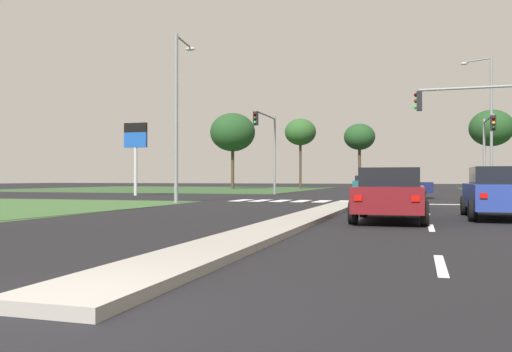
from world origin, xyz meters
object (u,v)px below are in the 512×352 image
car_navy_second (399,186)px  fuel_price_totem (136,143)px  car_red_fifth (371,182)px  traffic_signal_near_right (479,120)px  car_maroon_near (391,194)px  treeline_near (233,132)px  traffic_signal_far_left (268,138)px  street_lamp_second (178,108)px  treeline_fourth (491,128)px  car_teal_third (363,183)px  street_lamp_third (489,119)px  traffic_signal_far_right (488,141)px  treeline_third (359,137)px  car_grey_fourth (396,190)px  car_blue_sixth (499,192)px  treeline_second (300,132)px

car_navy_second → fuel_price_totem: 18.84m
car_red_fifth → traffic_signal_near_right: size_ratio=0.74×
car_maroon_near → treeline_near: size_ratio=0.49×
car_maroon_near → traffic_signal_far_left: traffic_signal_far_left is taller
street_lamp_second → treeline_fourth: treeline_fourth is taller
fuel_price_totem → treeline_fourth: treeline_fourth is taller
treeline_fourth → car_teal_third: bearing=-153.9°
street_lamp_third → treeline_near: 32.02m
traffic_signal_near_right → traffic_signal_far_right: bearing=81.6°
car_maroon_near → treeline_near: 50.74m
car_navy_second → treeline_near: treeline_near is taller
treeline_near → traffic_signal_near_right: bearing=-54.5°
car_maroon_near → street_lamp_second: 14.78m
car_teal_third → treeline_fourth: size_ratio=0.51×
traffic_signal_near_right → treeline_third: treeline_third is taller
car_grey_fourth → fuel_price_totem: fuel_price_totem is taller
car_blue_sixth → traffic_signal_far_right: (2.04, 20.77, 2.96)m
car_red_fifth → fuel_price_totem: size_ratio=0.81×
car_red_fifth → treeline_fourth: treeline_fourth is taller
car_navy_second → street_lamp_third: bearing=144.7°
street_lamp_second → street_lamp_third: size_ratio=0.81×
traffic_signal_far_right → car_maroon_near: bearing=-102.8°
treeline_second → treeline_third: treeline_second is taller
car_maroon_near → car_red_fifth: bearing=95.4°
street_lamp_second → treeline_third: street_lamp_second is taller
treeline_near → treeline_fourth: 29.21m
treeline_near → treeline_second: (7.67, 3.60, 0.11)m
fuel_price_totem → car_blue_sixth: bearing=-37.5°
street_lamp_second → treeline_fourth: size_ratio=0.99×
car_navy_second → car_blue_sixth: (3.58, -17.52, 0.03)m
car_navy_second → treeline_third: 30.41m
fuel_price_totem → treeline_second: (5.71, 30.45, 3.14)m
traffic_signal_near_right → traffic_signal_far_right: 11.42m
traffic_signal_far_right → treeline_third: (-11.17, 26.16, 2.42)m
car_red_fifth → fuel_price_totem: bearing=66.6°
car_maroon_near → car_blue_sixth: bearing=31.7°
car_grey_fourth → traffic_signal_far_right: (5.25, 16.39, 3.00)m
car_blue_sixth → treeline_fourth: 44.85m
treeline_near → treeline_third: size_ratio=1.18×
traffic_signal_far_right → treeline_near: bearing=138.6°
street_lamp_second → car_navy_second: bearing=44.8°
car_red_fifth → treeline_fourth: size_ratio=0.50×
traffic_signal_far_left → treeline_third: 26.53m
traffic_signal_far_right → fuel_price_totem: (-24.21, -3.76, 0.09)m
car_maroon_near → traffic_signal_far_left: (-10.03, 22.70, 3.49)m
street_lamp_third → treeline_near: bearing=147.2°
car_navy_second → traffic_signal_far_left: (-9.57, 3.25, 3.49)m
car_teal_third → treeline_fourth: (12.88, 6.30, 5.84)m
car_grey_fourth → traffic_signal_far_right: size_ratio=0.83×
car_blue_sixth → treeline_near: size_ratio=0.49×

